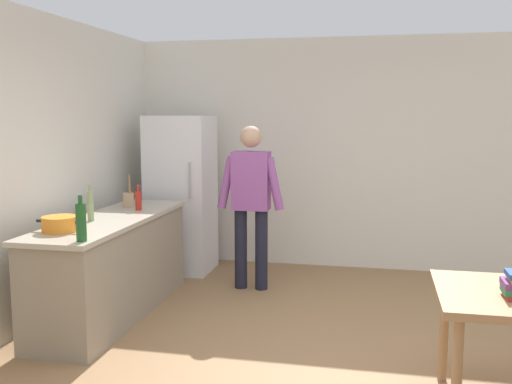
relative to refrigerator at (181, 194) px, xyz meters
name	(u,v)px	position (x,y,z in m)	size (l,w,h in m)	color
ground_plane	(325,372)	(1.90, -2.40, -0.90)	(14.00, 14.00, 0.00)	#936D47
wall_back	(351,154)	(1.90, 0.60, 0.45)	(6.40, 0.12, 2.70)	silver
wall_left	(7,173)	(-0.70, -2.20, 0.45)	(0.12, 5.60, 2.70)	silver
kitchen_counter	(113,266)	(-0.10, -1.60, -0.45)	(0.64, 2.20, 0.90)	gray
refrigerator	(181,194)	(0.00, 0.00, 0.00)	(0.70, 0.67, 1.80)	white
person	(251,196)	(0.95, -0.55, 0.08)	(0.70, 0.22, 1.70)	#1E1E2D
cooking_pot	(60,224)	(-0.21, -2.26, 0.06)	(0.40, 0.28, 0.12)	orange
utensil_jar	(128,199)	(-0.20, -1.01, 0.08)	(0.11, 0.11, 0.32)	tan
bottle_sauce_red	(138,200)	(-0.03, -1.16, 0.10)	(0.06, 0.06, 0.24)	#B22319
bottle_wine_green	(81,222)	(0.13, -2.55, 0.15)	(0.08, 0.08, 0.34)	#1E5123
bottle_vinegar_tall	(90,205)	(-0.20, -1.79, 0.14)	(0.06, 0.06, 0.32)	gray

